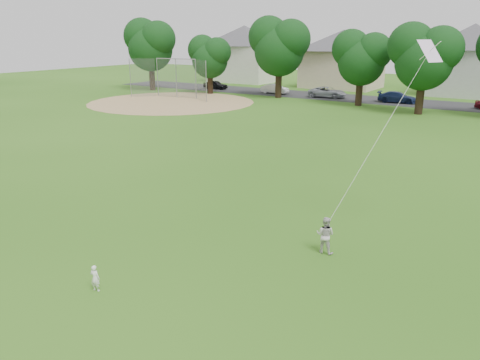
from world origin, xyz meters
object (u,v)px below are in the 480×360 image
Objects in this scene: toddler at (95,278)px; baseball_backstop at (174,79)px; older_boy at (325,235)px; kite at (378,139)px.

baseball_backstop is (-26.49, 34.08, 1.80)m from toddler.
older_boy is at bearing -138.35° from toddler.
toddler is 7.47m from older_boy.
kite is 41.58m from baseball_backstop.
baseball_backstop is at bearing -63.20° from toddler.
toddler is 0.63× the size of older_boy.
toddler is 0.08× the size of baseball_backstop.
toddler is 43.20m from baseball_backstop.
baseball_backstop reaches higher than toddler.
toddler is at bearing -126.04° from kite.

